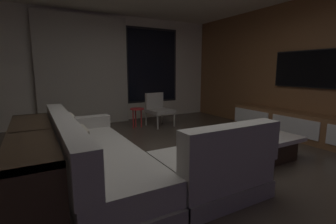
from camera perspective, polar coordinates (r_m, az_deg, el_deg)
floor at (r=3.37m, az=3.31°, el=-13.41°), size 9.20×9.20×0.00m
back_wall_with_window at (r=6.42m, az=-14.97°, el=9.62°), size 6.60×0.30×2.70m
media_wall at (r=5.41m, az=32.29°, el=8.55°), size 0.12×7.80×2.70m
sectional_couch at (r=2.88m, az=-10.02°, el=-11.44°), size 1.98×2.50×0.82m
coffee_table at (r=4.02m, az=18.28°, el=-7.16°), size 1.16×1.16×0.36m
book_stack_on_coffee_table at (r=4.01m, az=20.69°, el=-4.02°), size 0.30×0.20×0.10m
accent_chair_near_window at (r=5.86m, az=-2.39°, el=1.04°), size 0.61×0.63×0.78m
side_stool at (r=5.65m, az=-7.31°, el=0.01°), size 0.32×0.32×0.46m
media_console at (r=5.29m, az=29.21°, el=-3.18°), size 0.46×3.10×0.52m
mounted_tv at (r=5.44m, az=29.41°, el=8.80°), size 0.05×1.23×0.71m
console_table_behind_couch at (r=2.82m, az=-29.09°, el=-10.26°), size 0.40×2.10×0.74m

